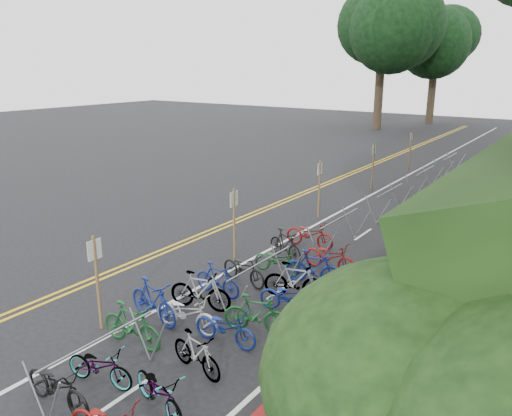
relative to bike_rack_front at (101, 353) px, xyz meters
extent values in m
plane|color=black|center=(-2.63, 2.09, -0.85)|extent=(120.00, 120.00, 0.00)
cube|color=gold|center=(-4.78, 12.09, -0.85)|extent=(0.12, 80.00, 0.01)
cube|color=gold|center=(-4.48, 12.09, -0.85)|extent=(0.12, 80.00, 0.01)
cube|color=silver|center=(-1.63, 12.09, -0.85)|extent=(0.12, 80.00, 0.01)
cube|color=silver|center=(2.57, 12.09, -0.85)|extent=(0.12, 80.00, 0.01)
cube|color=silver|center=(0.47, 0.09, -0.85)|extent=(0.10, 1.60, 0.01)
cube|color=silver|center=(0.47, 6.09, -0.85)|extent=(0.10, 1.60, 0.01)
cube|color=silver|center=(0.47, 12.09, -0.85)|extent=(0.10, 1.60, 0.01)
cube|color=silver|center=(0.47, 18.09, -0.85)|extent=(0.10, 1.60, 0.01)
cube|color=silver|center=(0.47, 24.09, -0.85)|extent=(0.10, 1.60, 0.01)
cube|color=silver|center=(0.47, 30.09, -0.85)|extent=(0.10, 1.60, 0.01)
cube|color=silver|center=(0.47, 36.09, -0.85)|extent=(0.10, 1.60, 0.01)
cube|color=maroon|center=(3.07, 14.09, -0.80)|extent=(0.25, 28.00, 0.10)
cube|color=#382819|center=(3.77, 24.09, -0.77)|extent=(1.40, 44.00, 0.16)
ellipsoid|color=#284C19|center=(4.57, 5.09, 0.19)|extent=(2.00, 2.80, 1.60)
ellipsoid|color=#284C19|center=(5.37, 10.09, 0.70)|extent=(2.60, 3.64, 2.08)
ellipsoid|color=#284C19|center=(4.37, 8.09, 0.05)|extent=(1.80, 2.52, 1.44)
ellipsoid|color=black|center=(5.37, 2.59, 0.36)|extent=(5.28, 6.16, 3.52)
cylinder|color=#2D2319|center=(-11.63, 44.09, 2.42)|extent=(0.85, 0.85, 6.54)
ellipsoid|color=black|center=(-11.63, 44.09, 8.37)|extent=(8.94, 8.94, 8.50)
cylinder|color=#2D2319|center=(-8.63, 52.09, 2.17)|extent=(0.82, 0.82, 6.04)
ellipsoid|color=black|center=(-8.63, 52.09, 7.53)|extent=(7.83, 7.83, 7.43)
cylinder|color=gray|center=(0.00, 0.00, 0.32)|extent=(0.05, 2.74, 0.05)
cylinder|color=gray|center=(-0.28, -1.27, -0.27)|extent=(0.59, 0.04, 1.15)
cylinder|color=gray|center=(0.28, -1.27, -0.27)|extent=(0.59, 0.04, 1.15)
cylinder|color=gray|center=(-0.28, 1.27, -0.27)|extent=(0.59, 0.04, 1.15)
cylinder|color=gray|center=(0.28, 1.27, -0.27)|extent=(0.59, 0.04, 1.15)
cylinder|color=gray|center=(0.37, 5.09, 0.30)|extent=(0.05, 3.00, 0.05)
cylinder|color=gray|center=(0.09, 3.69, -0.28)|extent=(0.58, 0.04, 1.13)
cylinder|color=gray|center=(0.65, 3.69, -0.28)|extent=(0.58, 0.04, 1.13)
cylinder|color=gray|center=(0.09, 6.49, -0.28)|extent=(0.58, 0.04, 1.13)
cylinder|color=gray|center=(0.65, 6.49, -0.28)|extent=(0.58, 0.04, 1.13)
cylinder|color=gray|center=(0.37, 10.09, 0.30)|extent=(0.05, 3.00, 0.05)
cylinder|color=gray|center=(0.09, 8.69, -0.28)|extent=(0.58, 0.04, 1.13)
cylinder|color=gray|center=(0.65, 8.69, -0.28)|extent=(0.58, 0.04, 1.13)
cylinder|color=gray|center=(0.09, 11.49, -0.28)|extent=(0.58, 0.04, 1.13)
cylinder|color=gray|center=(0.65, 11.49, -0.28)|extent=(0.58, 0.04, 1.13)
cylinder|color=gray|center=(0.37, 15.09, 0.30)|extent=(0.05, 3.00, 0.05)
cylinder|color=gray|center=(0.09, 13.69, -0.28)|extent=(0.58, 0.04, 1.13)
cylinder|color=gray|center=(0.65, 13.69, -0.28)|extent=(0.58, 0.04, 1.13)
cylinder|color=gray|center=(0.09, 16.49, -0.28)|extent=(0.58, 0.04, 1.13)
cylinder|color=gray|center=(0.65, 16.49, -0.28)|extent=(0.58, 0.04, 1.13)
cylinder|color=gray|center=(0.37, 20.09, 0.30)|extent=(0.05, 3.00, 0.05)
cylinder|color=gray|center=(0.09, 18.69, -0.28)|extent=(0.58, 0.04, 1.13)
cylinder|color=gray|center=(0.65, 18.69, -0.28)|extent=(0.58, 0.04, 1.13)
cylinder|color=gray|center=(0.09, 21.49, -0.28)|extent=(0.58, 0.04, 1.13)
cylinder|color=gray|center=(0.65, 21.49, -0.28)|extent=(0.58, 0.04, 1.13)
cylinder|color=gray|center=(0.37, 25.09, 0.30)|extent=(0.05, 3.00, 0.05)
cylinder|color=gray|center=(0.09, 23.69, -0.28)|extent=(0.58, 0.04, 1.13)
cylinder|color=gray|center=(0.65, 23.69, -0.28)|extent=(0.58, 0.04, 1.13)
cylinder|color=gray|center=(0.09, 26.49, -0.28)|extent=(0.58, 0.04, 1.13)
cylinder|color=gray|center=(0.65, 26.49, -0.28)|extent=(0.58, 0.04, 1.13)
cylinder|color=brown|center=(-2.07, 1.60, 0.37)|extent=(0.08, 0.08, 2.44)
cube|color=silver|center=(-2.07, 1.60, 1.24)|extent=(0.02, 0.40, 0.50)
cylinder|color=brown|center=(-2.03, 7.09, 0.40)|extent=(0.08, 0.08, 2.50)
cube|color=silver|center=(-2.03, 7.09, 1.30)|extent=(0.02, 0.40, 0.50)
cylinder|color=brown|center=(-2.03, 13.09, 0.40)|extent=(0.08, 0.08, 2.50)
cube|color=silver|center=(-2.03, 13.09, 1.30)|extent=(0.02, 0.40, 0.50)
cylinder|color=brown|center=(-2.03, 19.09, 0.40)|extent=(0.08, 0.08, 2.50)
cube|color=silver|center=(-2.03, 19.09, 1.30)|extent=(0.02, 0.40, 0.50)
cylinder|color=brown|center=(-2.03, 25.09, 0.40)|extent=(0.08, 0.08, 2.50)
cube|color=silver|center=(-2.03, 25.09, 1.30)|extent=(0.02, 0.40, 0.50)
imported|color=navy|center=(-1.25, 2.61, -0.29)|extent=(0.83, 1.94, 1.13)
imported|color=black|center=(-0.28, -0.82, -0.37)|extent=(0.66, 1.85, 0.97)
imported|color=slate|center=(-0.22, 0.11, -0.43)|extent=(0.86, 1.69, 0.85)
imported|color=slate|center=(1.41, 0.18, -0.40)|extent=(1.07, 1.83, 0.91)
imported|color=#144C1E|center=(-0.81, 1.50, -0.32)|extent=(0.61, 1.80, 1.07)
imported|color=slate|center=(1.14, 1.54, -0.39)|extent=(0.70, 1.60, 0.93)
imported|color=beige|center=(-0.23, 2.74, -0.37)|extent=(0.82, 1.88, 0.96)
imported|color=navy|center=(0.95, 2.79, -0.41)|extent=(0.73, 1.71, 0.88)
imported|color=slate|center=(-0.69, 3.79, -0.32)|extent=(0.94, 1.85, 1.07)
imported|color=#144C1E|center=(1.22, 3.65, -0.36)|extent=(1.00, 1.71, 0.99)
imported|color=navy|center=(-0.87, 4.74, -0.38)|extent=(0.48, 1.59, 0.95)
imported|color=navy|center=(1.40, 4.99, -0.40)|extent=(0.91, 1.81, 0.91)
imported|color=black|center=(-0.71, 5.81, -0.39)|extent=(0.94, 1.85, 0.93)
imported|color=slate|center=(1.07, 5.79, -0.31)|extent=(1.02, 1.86, 1.07)
imported|color=#144C1E|center=(-0.30, 7.03, -0.43)|extent=(0.70, 1.67, 0.85)
imported|color=navy|center=(1.06, 6.91, -0.32)|extent=(0.79, 1.83, 1.06)
imported|color=black|center=(-0.71, 8.19, -0.34)|extent=(1.06, 1.75, 1.02)
imported|color=maroon|center=(1.00, 8.11, -0.37)|extent=(0.81, 1.90, 0.97)
imported|color=maroon|center=(-0.58, 9.67, -0.36)|extent=(0.70, 1.87, 0.97)
camera|label=1|loc=(7.48, -5.40, 5.50)|focal=35.00mm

